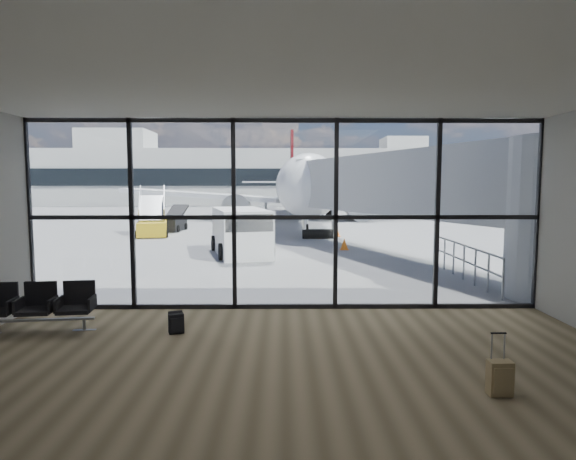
{
  "coord_description": "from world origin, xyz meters",
  "views": [
    {
      "loc": [
        -0.03,
        -11.3,
        2.97
      ],
      "look_at": [
        0.1,
        3.0,
        1.61
      ],
      "focal_mm": 30.0,
      "sensor_mm": 36.0,
      "label": 1
    }
  ],
  "objects_px": {
    "seating_row": "(38,304)",
    "mobile_stairs": "(152,226)",
    "suitcase": "(500,378)",
    "backpack": "(176,323)",
    "service_van": "(241,231)",
    "airliner": "(297,186)",
    "belt_loader": "(173,222)"
  },
  "relations": [
    {
      "from": "service_van",
      "to": "backpack",
      "type": "bearing_deg",
      "value": -105.78
    },
    {
      "from": "airliner",
      "to": "service_van",
      "type": "bearing_deg",
      "value": -98.47
    },
    {
      "from": "backpack",
      "to": "airliner",
      "type": "distance_m",
      "value": 32.87
    },
    {
      "from": "suitcase",
      "to": "service_van",
      "type": "xyz_separation_m",
      "value": [
        -4.84,
        13.77,
        0.73
      ]
    },
    {
      "from": "suitcase",
      "to": "mobile_stairs",
      "type": "distance_m",
      "value": 23.8
    },
    {
      "from": "seating_row",
      "to": "suitcase",
      "type": "xyz_separation_m",
      "value": [
        8.02,
        -3.13,
        -0.28
      ]
    },
    {
      "from": "belt_loader",
      "to": "mobile_stairs",
      "type": "bearing_deg",
      "value": -94.05
    },
    {
      "from": "suitcase",
      "to": "airliner",
      "type": "xyz_separation_m",
      "value": [
        -1.88,
        35.5,
        2.56
      ]
    },
    {
      "from": "backpack",
      "to": "belt_loader",
      "type": "bearing_deg",
      "value": 82.93
    },
    {
      "from": "service_van",
      "to": "belt_loader",
      "type": "height_order",
      "value": "service_van"
    },
    {
      "from": "suitcase",
      "to": "airliner",
      "type": "height_order",
      "value": "airliner"
    },
    {
      "from": "suitcase",
      "to": "belt_loader",
      "type": "distance_m",
      "value": 26.48
    },
    {
      "from": "service_van",
      "to": "mobile_stairs",
      "type": "bearing_deg",
      "value": 113.72
    },
    {
      "from": "seating_row",
      "to": "backpack",
      "type": "bearing_deg",
      "value": -11.3
    },
    {
      "from": "suitcase",
      "to": "belt_loader",
      "type": "height_order",
      "value": "belt_loader"
    },
    {
      "from": "backpack",
      "to": "suitcase",
      "type": "xyz_separation_m",
      "value": [
        5.18,
        -2.9,
        0.05
      ]
    },
    {
      "from": "seating_row",
      "to": "mobile_stairs",
      "type": "relative_size",
      "value": 0.63
    },
    {
      "from": "seating_row",
      "to": "suitcase",
      "type": "relative_size",
      "value": 2.5
    },
    {
      "from": "seating_row",
      "to": "airliner",
      "type": "xyz_separation_m",
      "value": [
        6.14,
        32.37,
        2.28
      ]
    },
    {
      "from": "seating_row",
      "to": "mobile_stairs",
      "type": "height_order",
      "value": "mobile_stairs"
    },
    {
      "from": "backpack",
      "to": "belt_loader",
      "type": "xyz_separation_m",
      "value": [
        -5.02,
        21.54,
        0.33
      ]
    },
    {
      "from": "seating_row",
      "to": "suitcase",
      "type": "bearing_deg",
      "value": -27.99
    },
    {
      "from": "airliner",
      "to": "belt_loader",
      "type": "height_order",
      "value": "airliner"
    },
    {
      "from": "seating_row",
      "to": "backpack",
      "type": "height_order",
      "value": "seating_row"
    },
    {
      "from": "airliner",
      "to": "suitcase",
      "type": "bearing_deg",
      "value": -87.68
    },
    {
      "from": "backpack",
      "to": "mobile_stairs",
      "type": "height_order",
      "value": "mobile_stairs"
    },
    {
      "from": "seating_row",
      "to": "airliner",
      "type": "bearing_deg",
      "value": 72.56
    },
    {
      "from": "belt_loader",
      "to": "suitcase",
      "type": "bearing_deg",
      "value": -63.38
    },
    {
      "from": "backpack",
      "to": "service_van",
      "type": "bearing_deg",
      "value": 68.0
    },
    {
      "from": "airliner",
      "to": "service_van",
      "type": "height_order",
      "value": "airliner"
    },
    {
      "from": "backpack",
      "to": "airliner",
      "type": "xyz_separation_m",
      "value": [
        3.31,
        32.6,
        2.61
      ]
    },
    {
      "from": "service_van",
      "to": "seating_row",
      "type": "bearing_deg",
      "value": -120.61
    }
  ]
}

